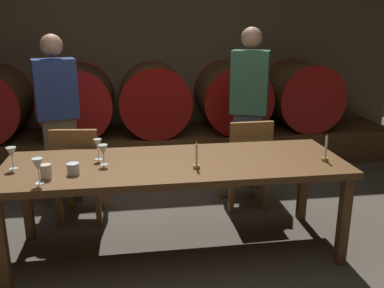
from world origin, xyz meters
TOP-DOWN VIEW (x-y plane):
  - ground_plane at (0.00, 0.00)m, footprint 8.79×8.79m
  - back_wall at (0.00, 3.02)m, footprint 6.76×0.24m
  - barrel_shelf at (0.00, 2.47)m, footprint 6.09×0.90m
  - wine_barrel_left at (-0.94, 2.47)m, footprint 0.85×0.86m
  - wine_barrel_center at (-0.02, 2.47)m, footprint 0.85×0.86m
  - wine_barrel_right at (0.97, 2.47)m, footprint 0.85×0.86m
  - wine_barrel_far_right at (1.90, 2.47)m, footprint 0.85×0.86m
  - dining_table at (0.00, 0.25)m, footprint 2.54×0.86m
  - chair_left at (-0.79, 0.90)m, footprint 0.45×0.45m
  - chair_right at (0.76, 0.94)m, footprint 0.41×0.41m
  - guest_left at (-1.00, 1.35)m, footprint 0.43×0.33m
  - guest_right at (0.93, 1.53)m, footprint 0.44×0.37m
  - candle_left at (0.13, 0.09)m, footprint 0.05×0.05m
  - candle_right at (1.11, 0.11)m, footprint 0.05×0.05m
  - wine_glass_far_left at (-1.16, 0.27)m, footprint 0.07×0.07m
  - wine_glass_center_left at (-0.92, -0.05)m, footprint 0.07×0.07m
  - wine_glass_center_right at (-0.57, 0.39)m, footprint 0.06×0.06m
  - wine_glass_far_right at (-0.52, 0.26)m, footprint 0.07×0.07m
  - cup_left at (-0.89, 0.04)m, footprint 0.07×0.07m
  - cup_right at (-0.72, 0.10)m, footprint 0.08×0.08m

SIDE VIEW (x-z plane):
  - ground_plane at x=0.00m, z-range 0.00..0.00m
  - barrel_shelf at x=0.00m, z-range 0.00..0.40m
  - chair_left at x=-0.79m, z-range 0.05..0.93m
  - chair_right at x=0.76m, z-range 0.05..0.93m
  - dining_table at x=0.00m, z-range 0.30..1.05m
  - cup_right at x=-0.72m, z-range 0.74..0.82m
  - cup_left at x=-0.89m, z-range 0.74..0.84m
  - candle_left at x=0.13m, z-range 0.69..0.90m
  - candle_right at x=1.11m, z-range 0.69..0.91m
  - wine_barrel_left at x=-0.94m, z-range 0.39..1.24m
  - wine_barrel_center at x=-0.02m, z-range 0.39..1.24m
  - wine_barrel_right at x=0.97m, z-range 0.39..1.24m
  - wine_barrel_far_right at x=1.90m, z-range 0.39..1.24m
  - guest_left at x=-1.00m, z-range 0.02..1.66m
  - wine_glass_far_right at x=-0.52m, z-range 0.77..0.92m
  - wine_glass_center_right at x=-0.57m, z-range 0.77..0.94m
  - wine_glass_far_left at x=-1.16m, z-range 0.78..0.94m
  - wine_glass_center_left at x=-0.92m, z-range 0.78..0.95m
  - guest_right at x=0.93m, z-range 0.02..1.72m
  - back_wall at x=0.00m, z-range 0.00..2.98m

